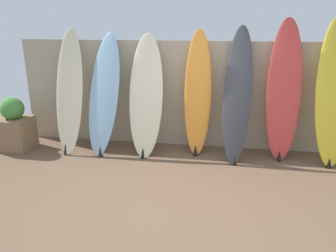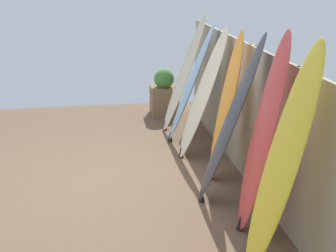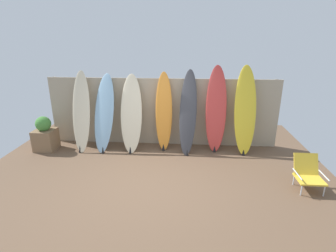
% 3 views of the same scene
% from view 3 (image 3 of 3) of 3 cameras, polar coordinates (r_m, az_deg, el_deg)
% --- Properties ---
extents(ground, '(7.68, 7.68, 0.00)m').
position_cam_3_polar(ground, '(5.53, -3.24, -11.76)').
color(ground, brown).
extents(fence_back, '(6.08, 0.11, 1.80)m').
position_cam_3_polar(fence_back, '(7.01, -1.28, 3.06)').
color(fence_back, tan).
rests_on(fence_back, ground).
extents(surfboard_cream_0, '(0.54, 0.84, 2.01)m').
position_cam_3_polar(surfboard_cream_0, '(7.06, -18.35, 2.91)').
color(surfboard_cream_0, beige).
rests_on(surfboard_cream_0, ground).
extents(surfboard_skyblue_1, '(0.59, 0.84, 1.94)m').
position_cam_3_polar(surfboard_skyblue_1, '(6.86, -13.72, 2.66)').
color(surfboard_skyblue_1, '#8CB7D6').
rests_on(surfboard_skyblue_1, ground).
extents(surfboard_cream_2, '(0.58, 0.77, 1.93)m').
position_cam_3_polar(surfboard_cream_2, '(6.71, -8.00, 2.60)').
color(surfboard_cream_2, beige).
rests_on(surfboard_cream_2, ground).
extents(surfboard_orange_3, '(0.45, 0.46, 2.00)m').
position_cam_3_polar(surfboard_orange_3, '(6.68, -0.91, 3.01)').
color(surfboard_orange_3, orange).
rests_on(surfboard_orange_3, ground).
extents(surfboard_charcoal_4, '(0.49, 0.80, 2.06)m').
position_cam_3_polar(surfboard_charcoal_4, '(6.53, 4.38, 2.84)').
color(surfboard_charcoal_4, '#38383D').
rests_on(surfboard_charcoal_4, ground).
extents(surfboard_red_5, '(0.52, 0.46, 2.17)m').
position_cam_3_polar(surfboard_red_5, '(6.68, 10.42, 3.45)').
color(surfboard_red_5, '#D13D38').
rests_on(surfboard_red_5, ground).
extents(surfboard_yellow_6, '(0.56, 0.63, 2.18)m').
position_cam_3_polar(surfboard_yellow_6, '(6.72, 16.45, 3.17)').
color(surfboard_yellow_6, yellow).
rests_on(surfboard_yellow_6, ground).
extents(beach_chair, '(0.50, 0.57, 0.64)m').
position_cam_3_polar(beach_chair, '(5.81, 28.15, -8.91)').
color(beach_chair, silver).
rests_on(beach_chair, ground).
extents(planter_box, '(0.51, 0.50, 0.90)m').
position_cam_3_polar(planter_box, '(7.49, -25.20, -1.82)').
color(planter_box, '#846647').
rests_on(planter_box, ground).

